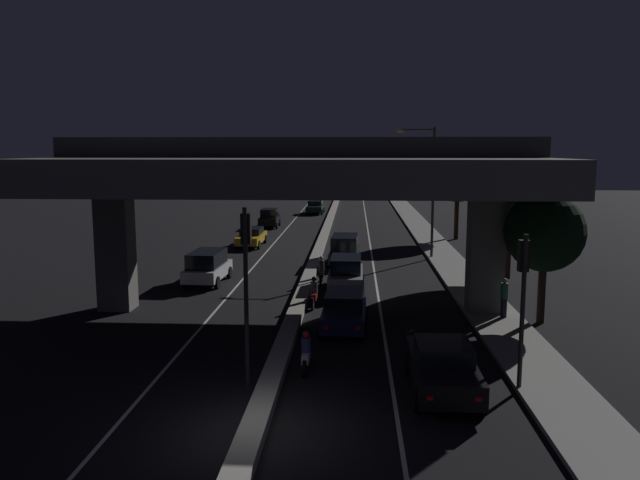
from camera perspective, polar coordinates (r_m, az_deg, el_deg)
ground_plane at (r=17.18m, az=-5.97°, el=-17.06°), size 200.00×200.00×0.00m
lane_line_left_inner at (r=51.25m, az=-3.95°, el=0.03°), size 0.12×126.00×0.00m
lane_line_right_inner at (r=50.86m, az=4.54°, el=-0.04°), size 0.12×126.00×0.00m
median_divider at (r=50.89m, az=0.28°, el=0.19°), size 0.68×126.00×0.35m
sidewalk_right at (r=44.35m, az=11.11°, el=-1.29°), size 2.35×126.00×0.16m
elevated_overpass at (r=27.78m, az=-2.11°, el=5.70°), size 21.85×10.91×7.88m
traffic_light_left_of_median at (r=19.23m, az=-6.77°, el=-2.35°), size 0.30×0.49×5.62m
traffic_light_right_of_median at (r=19.70m, az=18.05°, el=-3.91°), size 0.30×0.49×4.86m
street_lamp at (r=42.25m, az=9.85°, el=5.23°), size 2.63×0.32×8.79m
car_black_lead at (r=19.69m, az=11.14°, el=-11.26°), size 2.01×4.69×1.59m
car_dark_blue_second at (r=25.76m, az=2.25°, el=-6.37°), size 1.99×4.23×1.58m
car_silver_third at (r=32.66m, az=2.38°, el=-3.07°), size 1.94×4.46×1.79m
car_dark_green_fourth at (r=40.20m, az=2.27°, el=-0.84°), size 2.13×4.31×1.85m
car_white_lead_oncoming at (r=35.01m, az=-10.26°, el=-2.35°), size 2.09×4.30×1.80m
car_taxi_yellow_second_oncoming at (r=48.03m, az=-6.29°, el=0.33°), size 1.92×4.79×1.38m
car_black_third_oncoming at (r=59.43m, az=-4.64°, el=2.04°), size 1.88×3.97×1.76m
car_dark_green_fourth_oncoming at (r=71.94m, az=-0.44°, el=3.04°), size 2.01×4.50×1.47m
motorcycle_white_filtering_near at (r=21.12m, az=-1.28°, el=-10.37°), size 0.33×1.78×1.37m
motorcycle_red_filtering_mid at (r=29.34m, az=-0.54°, el=-4.95°), size 0.33×1.81×1.46m
motorcycle_black_filtering_far at (r=34.38m, az=0.12°, el=-2.94°), size 0.32×1.80×1.53m
pedestrian_on_sidewalk at (r=28.04m, az=16.48°, el=-5.06°), size 0.32×0.32×1.72m
roadside_tree_kerbside_near at (r=27.70m, az=19.85°, el=0.66°), size 3.36×3.36×5.60m
roadside_tree_kerbside_mid at (r=36.77m, az=17.05°, el=4.44°), size 4.62×4.62×7.43m
roadside_tree_kerbside_far at (r=52.16m, az=12.48°, el=5.59°), size 4.02×4.02×7.10m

